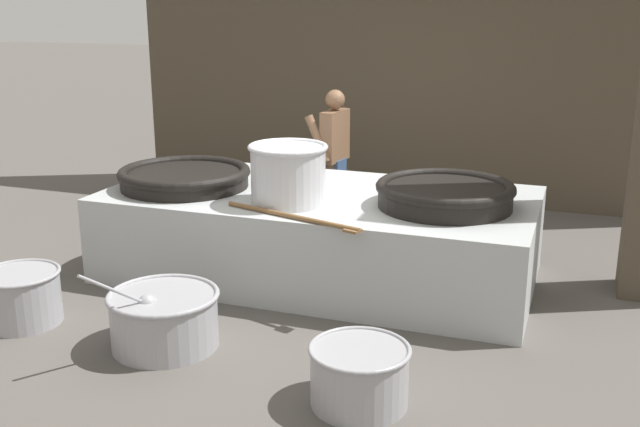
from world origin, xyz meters
TOP-DOWN VIEW (x-y plane):
  - ground_plane at (0.00, 0.00)m, footprint 60.00×60.00m
  - back_wall at (0.00, 3.08)m, footprint 7.15×0.24m
  - hearth_platform at (0.00, 0.00)m, footprint 3.85×1.90m
  - giant_wok_near at (-1.27, -0.21)m, footprint 1.23×1.23m
  - giant_wok_far at (1.15, -0.09)m, footprint 1.18×1.18m
  - stock_pot at (-0.14, -0.43)m, footprint 0.68×0.68m
  - stirring_paddle at (0.11, -0.87)m, footprint 1.28×0.44m
  - cook at (-0.36, 1.48)m, footprint 0.39×0.59m
  - prep_bowl_vegetables at (-0.57, -1.81)m, footprint 0.83×1.02m
  - prep_bowl_meat at (-1.86, -1.83)m, footprint 0.64×0.64m
  - prep_bowl_extra at (1.02, -2.12)m, footprint 0.65×0.65m

SIDE VIEW (x-z plane):
  - ground_plane at x=0.00m, z-range 0.00..0.00m
  - prep_bowl_extra at x=1.02m, z-range 0.02..0.41m
  - prep_bowl_vegetables at x=-0.57m, z-range -0.14..0.61m
  - prep_bowl_meat at x=-1.86m, z-range 0.02..0.45m
  - hearth_platform at x=0.00m, z-range 0.00..0.78m
  - stirring_paddle at x=0.11m, z-range 0.78..0.82m
  - cook at x=-0.36m, z-range 0.06..1.60m
  - giant_wok_near at x=-1.27m, z-range 0.79..0.97m
  - giant_wok_far at x=1.15m, z-range 0.79..1.01m
  - stock_pot at x=-0.14m, z-range 0.79..1.31m
  - back_wall at x=0.00m, z-range 0.00..4.18m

